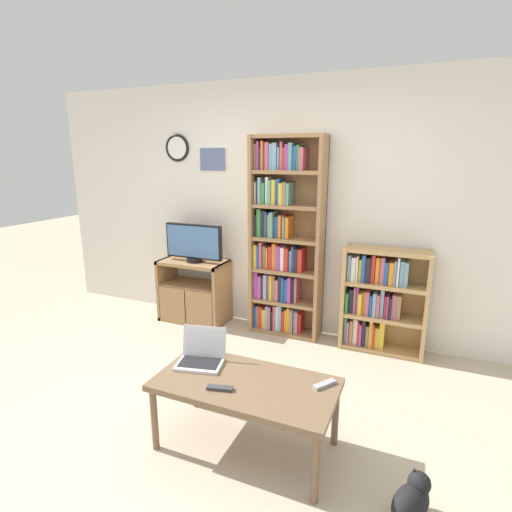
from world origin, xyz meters
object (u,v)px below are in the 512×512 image
Objects in this scene: tv_stand at (194,291)px; bookshelf_tall at (282,242)px; television at (194,243)px; remote_far_from_laptop at (220,388)px; coffee_table at (245,388)px; cat at (412,500)px; bookshelf_short at (379,299)px; laptop at (201,355)px; remote_near_laptop at (325,384)px.

bookshelf_tall is (1.02, 0.11, 0.63)m from tv_stand.
remote_far_from_laptop is (1.27, -1.78, -0.44)m from television.
coffee_table is at bearing 129.24° from remote_far_from_laptop.
remote_far_from_laptop reaches higher than cat.
television reaches higher than coffee_table.
remote_far_from_laptop is at bearing -54.60° from television.
bookshelf_tall reaches higher than coffee_table.
bookshelf_tall is 1.10m from bookshelf_short.
bookshelf_tall is at bearing 153.96° from cat.
bookshelf_short is 0.89× the size of coffee_table.
remote_far_from_laptop is at bearing -110.48° from bookshelf_short.
bookshelf_short is at bearing 71.04° from coffee_table.
laptop is 0.37m from remote_far_from_laptop.
bookshelf_tall is at bearing 174.41° from remote_far_from_laptop.
bookshelf_short reaches higher than cat.
bookshelf_tall reaches higher than bookshelf_short.
remote_near_laptop is (0.85, -1.61, -0.50)m from bookshelf_tall.
remote_near_laptop is at bearing -94.83° from bookshelf_short.
remote_far_from_laptop is (0.28, -1.90, -0.50)m from bookshelf_tall.
remote_near_laptop reaches higher than cat.
bookshelf_short is (2.01, 0.11, 0.16)m from tv_stand.
remote_near_laptop is at bearing -9.70° from laptop.
television is 0.67× the size of bookshelf_short.
bookshelf_short is (1.98, 0.11, -0.41)m from television.
remote_far_from_laptop is 0.37× the size of cat.
bookshelf_tall is 1.89m from coffee_table.
television reaches higher than remote_far_from_laptop.
bookshelf_short is 6.44× the size of remote_near_laptop.
bookshelf_short is 1.92m from laptop.
cat is at bearing 75.73° from remote_far_from_laptop.
cat is (2.39, -1.79, -0.81)m from television.
bookshelf_short is 1.61m from remote_near_laptop.
cat is at bearing 6.29° from remote_near_laptop.
television is (0.03, -0.01, 0.56)m from tv_stand.
bookshelf_short reaches higher than tv_stand.
bookshelf_tall is 2.03× the size of bookshelf_short.
remote_far_from_laptop is at bearing -152.65° from cat.
bookshelf_short is 1.86m from coffee_table.
tv_stand is 1.70× the size of cat.
tv_stand is 2.40m from remote_near_laptop.
tv_stand is at bearing 171.10° from cat.
tv_stand is at bearing 175.85° from remote_near_laptop.
bookshelf_tall is 1.80× the size of coffee_table.
television is 0.33× the size of bookshelf_tall.
television is 4.32× the size of remote_near_laptop.
tv_stand reaches higher than remote_far_from_laptop.
coffee_table is at bearing -50.13° from television.
bookshelf_short is at bearing 3.02° from tv_stand.
laptop is (1.00, -1.54, -0.39)m from television.
laptop is at bearing -145.74° from remote_far_from_laptop.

